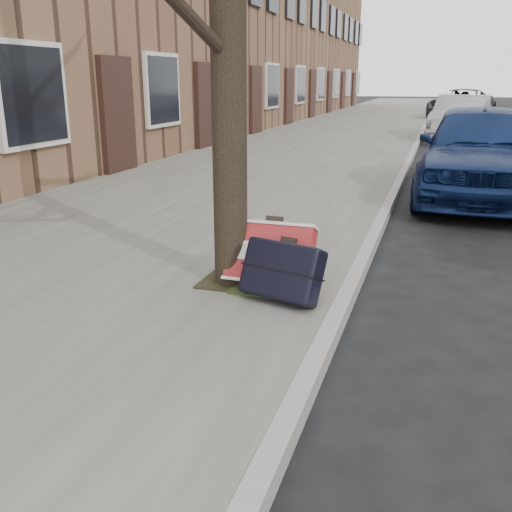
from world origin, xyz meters
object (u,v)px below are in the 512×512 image
(suitcase_red, at_px, (270,254))
(car_near_front, at_px, (480,151))
(car_near_mid, at_px, (461,118))
(suitcase_navy, at_px, (282,270))

(suitcase_red, bearing_deg, car_near_front, 70.71)
(suitcase_red, relative_size, car_near_mid, 0.18)
(suitcase_red, height_order, car_near_mid, car_near_mid)
(suitcase_navy, bearing_deg, suitcase_red, 137.38)
(suitcase_red, height_order, car_near_front, car_near_front)
(suitcase_red, relative_size, car_near_front, 0.16)
(suitcase_navy, bearing_deg, car_near_mid, 99.62)
(suitcase_navy, relative_size, car_near_front, 0.15)
(suitcase_navy, distance_m, car_near_front, 5.43)
(suitcase_red, relative_size, suitcase_navy, 1.13)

